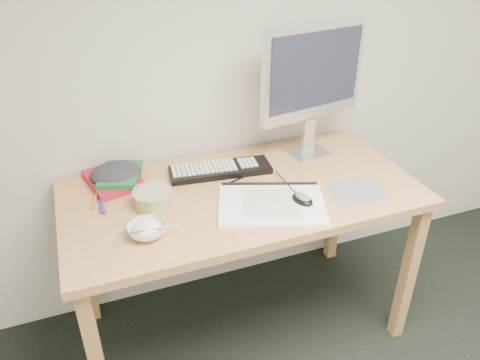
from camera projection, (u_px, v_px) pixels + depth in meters
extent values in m
plane|color=beige|center=(239.00, 26.00, 1.91)|extent=(3.60, 0.00, 3.60)
cube|color=tan|center=(408.00, 274.00, 2.01)|extent=(0.05, 0.05, 0.71)
cube|color=tan|center=(83.00, 259.00, 2.09)|extent=(0.05, 0.05, 0.71)
cube|color=tan|center=(336.00, 202.00, 2.49)|extent=(0.05, 0.05, 0.71)
cube|color=tan|center=(242.00, 194.00, 1.86)|extent=(1.40, 0.70, 0.03)
cube|color=slate|center=(357.00, 190.00, 1.85)|extent=(0.24, 0.22, 0.00)
cube|color=silver|center=(272.00, 204.00, 1.75)|extent=(0.47, 0.40, 0.01)
cube|color=black|center=(220.00, 170.00, 1.97)|extent=(0.44, 0.18, 0.03)
cube|color=silver|center=(307.00, 152.00, 2.13)|extent=(0.20, 0.18, 0.01)
cube|color=silver|center=(308.00, 136.00, 2.09)|extent=(0.06, 0.03, 0.16)
cube|color=silver|center=(314.00, 72.00, 1.94)|extent=(0.50, 0.12, 0.40)
cube|color=black|center=(314.00, 69.00, 1.93)|extent=(0.45, 0.08, 0.32)
ellipsoid|color=black|center=(303.00, 197.00, 1.75)|extent=(0.08, 0.11, 0.03)
imported|color=silver|center=(147.00, 230.00, 1.59)|extent=(0.15, 0.15, 0.04)
cylinder|color=silver|center=(148.00, 230.00, 1.55)|extent=(0.20, 0.03, 0.02)
cylinder|color=gold|center=(153.00, 199.00, 1.73)|extent=(0.17, 0.17, 0.07)
cube|color=maroon|center=(113.00, 180.00, 1.90)|extent=(0.24, 0.29, 0.02)
cube|color=#1A682A|center=(121.00, 174.00, 1.89)|extent=(0.21, 0.25, 0.02)
ellipsoid|color=#282C30|center=(116.00, 174.00, 1.89)|extent=(0.17, 0.15, 0.07)
cylinder|color=#CA6594|center=(227.00, 192.00, 1.83)|extent=(0.18, 0.02, 0.01)
cylinder|color=tan|center=(235.00, 190.00, 1.85)|extent=(0.14, 0.08, 0.01)
cylinder|color=black|center=(244.00, 177.00, 1.93)|extent=(0.19, 0.07, 0.01)
cylinder|color=#1E35A4|center=(101.00, 203.00, 1.76)|extent=(0.02, 0.14, 0.01)
cylinder|color=#C57B17|center=(95.00, 198.00, 1.79)|extent=(0.05, 0.14, 0.01)
cylinder|color=#69268E|center=(103.00, 204.00, 1.76)|extent=(0.02, 0.13, 0.01)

